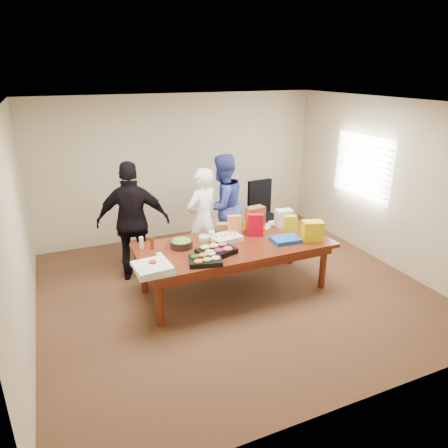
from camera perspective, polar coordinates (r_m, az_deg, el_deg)
name	(u,v)px	position (r m, az deg, el deg)	size (l,w,h in m)	color
floor	(234,290)	(6.24, 1.43, -9.18)	(5.50, 5.00, 0.02)	#47301E
ceiling	(236,102)	(5.41, 1.70, 16.59)	(5.50, 5.00, 0.02)	white
wall_back	(180,167)	(7.94, -6.10, 7.93)	(5.50, 0.04, 2.70)	beige
wall_front	(356,287)	(3.75, 17.96, -8.35)	(5.50, 0.04, 2.70)	beige
wall_left	(16,234)	(5.23, -27.00, -1.25)	(0.04, 5.00, 2.70)	beige
wall_right	(387,184)	(7.24, 21.83, 5.26)	(0.04, 5.00, 2.70)	beige
window_panel	(362,167)	(7.60, 18.68, 7.53)	(0.03, 1.40, 1.10)	white
window_blinds	(360,167)	(7.58, 18.46, 7.51)	(0.04, 1.36, 1.00)	beige
conference_table	(234,267)	(6.06, 1.46, -6.03)	(2.80, 1.20, 0.75)	#4C1C0F
office_chair	(265,216)	(7.53, 5.71, 1.08)	(0.59, 0.59, 1.15)	black
person_center	(203,219)	(6.58, -3.01, 0.66)	(0.61, 0.40, 1.68)	white
person_right	(222,206)	(7.03, -0.23, 2.50)	(0.87, 0.68, 1.80)	#313B96
person_left	(133,222)	(6.35, -12.53, 0.29)	(1.09, 0.46, 1.87)	black
veggie_tray	(205,260)	(5.33, -2.64, -5.10)	(0.42, 0.33, 0.06)	black
fruit_tray	(216,251)	(5.57, -1.08, -3.82)	(0.48, 0.37, 0.07)	black
sheet_cake	(226,238)	(6.00, 0.25, -1.96)	(0.43, 0.32, 0.07)	silver
salad_bowl	(181,244)	(5.79, -5.96, -2.77)	(0.32, 0.32, 0.10)	black
chip_bag_blue	(285,240)	(6.03, 8.56, -2.15)	(0.40, 0.30, 0.06)	#154CB0
chip_bag_red	(255,225)	(6.13, 4.38, -0.14)	(0.23, 0.10, 0.34)	#BE0017
chip_bag_yellow	(290,225)	(6.29, 9.21, -0.10)	(0.19, 0.08, 0.28)	yellow
chip_bag_orange	(235,225)	(6.15, 1.50, -0.18)	(0.20, 0.09, 0.31)	orange
mayo_jar	(212,236)	(6.00, -1.74, -1.63)	(0.09, 0.09, 0.14)	white
mustard_bottle	(245,225)	(6.36, 2.96, -0.20)	(0.06, 0.06, 0.16)	#EBFF01
dressing_bottle	(152,243)	(5.79, -10.01, -2.61)	(0.06, 0.06, 0.18)	#612A14
ranch_bottle	(141,243)	(5.83, -11.44, -2.58)	(0.06, 0.06, 0.17)	silver
banana_bunch	(258,227)	(6.45, 4.77, -0.35)	(0.22, 0.13, 0.07)	yellow
bread_loaf	(226,227)	(6.35, 0.31, -0.41)	(0.30, 0.13, 0.12)	olive
kraft_bag	(255,219)	(6.35, 4.35, 0.77)	(0.29, 0.17, 0.38)	brown
red_cup	(153,265)	(5.20, -9.88, -5.71)	(0.10, 0.10, 0.13)	red
clear_cup_a	(150,265)	(5.27, -10.26, -5.58)	(0.07, 0.07, 0.10)	white
clear_cup_b	(159,257)	(5.45, -8.99, -4.54)	(0.07, 0.07, 0.10)	white
pizza_box_lower	(153,270)	(5.18, -9.84, -6.31)	(0.44, 0.44, 0.05)	silver
pizza_box_upper	(152,266)	(5.15, -9.98, -5.84)	(0.44, 0.44, 0.05)	silver
plate_a	(261,226)	(6.54, 5.24, -0.34)	(0.29, 0.29, 0.02)	silver
plate_b	(275,223)	(6.70, 7.15, 0.11)	(0.23, 0.23, 0.01)	silver
dip_bowl_a	(256,227)	(6.42, 4.42, -0.48)	(0.16, 0.16, 0.06)	beige
dip_bowl_b	(204,238)	(6.00, -2.76, -1.99)	(0.17, 0.17, 0.07)	beige
grocery_bag_white	(284,218)	(6.57, 8.31, 0.84)	(0.25, 0.18, 0.27)	white
grocery_bag_yellow	(313,231)	(6.11, 12.24, -0.92)	(0.29, 0.20, 0.29)	#DEC905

